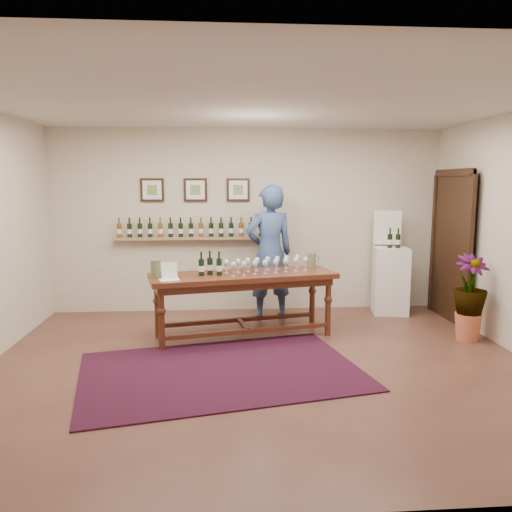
{
  "coord_description": "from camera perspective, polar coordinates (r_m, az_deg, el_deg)",
  "views": [
    {
      "loc": [
        -0.44,
        -5.21,
        1.98
      ],
      "look_at": [
        0.0,
        0.8,
        1.1
      ],
      "focal_mm": 35.0,
      "sensor_mm": 36.0,
      "label": 1
    }
  ],
  "objects": [
    {
      "name": "ground",
      "position": [
        5.59,
        0.62,
        -12.44
      ],
      "size": [
        6.0,
        6.0,
        0.0
      ],
      "primitive_type": "plane",
      "color": "#512E23",
      "rests_on": "ground"
    },
    {
      "name": "room_shell",
      "position": [
        7.56,
        15.56,
        1.48
      ],
      "size": [
        6.0,
        6.0,
        6.0
      ],
      "color": "beige",
      "rests_on": "ground"
    },
    {
      "name": "rug",
      "position": [
        5.44,
        -4.01,
        -12.96
      ],
      "size": [
        3.22,
        2.48,
        0.02
      ],
      "primitive_type": "cube",
      "rotation": [
        0.0,
        0.0,
        0.21
      ],
      "color": "#4F0E17",
      "rests_on": "ground"
    },
    {
      "name": "tasting_table",
      "position": [
        6.42,
        -1.48,
        -3.09
      ],
      "size": [
        2.47,
        1.23,
        0.84
      ],
      "rotation": [
        0.0,
        0.0,
        0.21
      ],
      "color": "#462611",
      "rests_on": "ground"
    },
    {
      "name": "table_glasses",
      "position": [
        6.49,
        1.2,
        -0.99
      ],
      "size": [
        1.38,
        0.77,
        0.19
      ],
      "primitive_type": null,
      "rotation": [
        0.0,
        0.0,
        0.36
      ],
      "color": "silver",
      "rests_on": "tasting_table"
    },
    {
      "name": "table_bottles",
      "position": [
        6.28,
        -5.27,
        -0.92
      ],
      "size": [
        0.27,
        0.17,
        0.28
      ],
      "primitive_type": null,
      "rotation": [
        0.0,
        0.0,
        0.07
      ],
      "color": "black",
      "rests_on": "tasting_table"
    },
    {
      "name": "pitcher_left",
      "position": [
        6.22,
        -11.4,
        -1.42
      ],
      "size": [
        0.17,
        0.17,
        0.22
      ],
      "primitive_type": null,
      "rotation": [
        0.0,
        0.0,
        0.22
      ],
      "color": "#636B42",
      "rests_on": "tasting_table"
    },
    {
      "name": "pitcher_right",
      "position": [
        6.84,
        6.4,
        -0.49
      ],
      "size": [
        0.16,
        0.16,
        0.21
      ],
      "primitive_type": null,
      "rotation": [
        0.0,
        0.0,
        0.22
      ],
      "color": "#636B42",
      "rests_on": "tasting_table"
    },
    {
      "name": "menu_card",
      "position": [
        6.05,
        -9.88,
        -1.7
      ],
      "size": [
        0.27,
        0.22,
        0.21
      ],
      "primitive_type": "cube",
      "rotation": [
        0.0,
        0.0,
        0.25
      ],
      "color": "white",
      "rests_on": "tasting_table"
    },
    {
      "name": "display_pedestal",
      "position": [
        7.9,
        15.11,
        -2.72
      ],
      "size": [
        0.59,
        0.59,
        1.01
      ],
      "primitive_type": "cube",
      "rotation": [
        0.0,
        0.0,
        -0.19
      ],
      "color": "white",
      "rests_on": "ground"
    },
    {
      "name": "pedestal_bottles",
      "position": [
        7.79,
        15.5,
        2.09
      ],
      "size": [
        0.34,
        0.15,
        0.33
      ],
      "primitive_type": null,
      "rotation": [
        0.0,
        0.0,
        -0.19
      ],
      "color": "black",
      "rests_on": "display_pedestal"
    },
    {
      "name": "info_sign",
      "position": [
        7.97,
        14.79,
        3.16
      ],
      "size": [
        0.42,
        0.1,
        0.58
      ],
      "primitive_type": "cube",
      "rotation": [
        0.0,
        0.0,
        -0.19
      ],
      "color": "white",
      "rests_on": "display_pedestal"
    },
    {
      "name": "potted_plant",
      "position": [
        6.84,
        23.22,
        -4.4
      ],
      "size": [
        0.55,
        0.55,
        0.95
      ],
      "rotation": [
        0.0,
        0.0,
        0.11
      ],
      "color": "#C96543",
      "rests_on": "ground"
    },
    {
      "name": "person",
      "position": [
        7.23,
        1.54,
        0.36
      ],
      "size": [
        0.8,
        0.62,
        1.96
      ],
      "primitive_type": "imported",
      "rotation": [
        0.0,
        0.0,
        3.37
      ],
      "color": "#334A79",
      "rests_on": "ground"
    }
  ]
}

